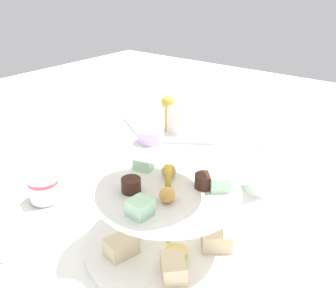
{
  "coord_description": "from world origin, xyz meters",
  "views": [
    {
      "loc": [
        0.31,
        -0.4,
        0.42
      ],
      "look_at": [
        0.0,
        0.0,
        0.18
      ],
      "focal_mm": 41.12,
      "sensor_mm": 36.0,
      "label": 1
    }
  ],
  "objects_px": {
    "water_glass_short_left": "(5,233)",
    "teacup_with_saucer": "(44,191)",
    "butter_knife_right": "(133,162)",
    "tiered_serving_stand": "(168,205)",
    "water_glass_tall_right": "(263,164)"
  },
  "relations": [
    {
      "from": "water_glass_tall_right",
      "to": "water_glass_short_left",
      "type": "xyz_separation_m",
      "value": [
        -0.24,
        -0.42,
        -0.03
      ]
    },
    {
      "from": "teacup_with_saucer",
      "to": "butter_knife_right",
      "type": "xyz_separation_m",
      "value": [
        0.02,
        0.23,
        -0.02
      ]
    },
    {
      "from": "water_glass_short_left",
      "to": "tiered_serving_stand",
      "type": "bearing_deg",
      "value": 39.89
    },
    {
      "from": "tiered_serving_stand",
      "to": "water_glass_tall_right",
      "type": "bearing_deg",
      "value": 80.24
    },
    {
      "from": "butter_knife_right",
      "to": "tiered_serving_stand",
      "type": "bearing_deg",
      "value": 95.4
    },
    {
      "from": "water_glass_tall_right",
      "to": "butter_knife_right",
      "type": "xyz_separation_m",
      "value": [
        -0.29,
        -0.07,
        -0.06
      ]
    },
    {
      "from": "teacup_with_saucer",
      "to": "butter_knife_right",
      "type": "relative_size",
      "value": 0.53
    },
    {
      "from": "teacup_with_saucer",
      "to": "butter_knife_right",
      "type": "bearing_deg",
      "value": 84.59
    },
    {
      "from": "water_glass_short_left",
      "to": "teacup_with_saucer",
      "type": "height_order",
      "value": "water_glass_short_left"
    },
    {
      "from": "water_glass_tall_right",
      "to": "butter_knife_right",
      "type": "bearing_deg",
      "value": -166.54
    },
    {
      "from": "water_glass_tall_right",
      "to": "teacup_with_saucer",
      "type": "relative_size",
      "value": 1.33
    },
    {
      "from": "teacup_with_saucer",
      "to": "butter_knife_right",
      "type": "height_order",
      "value": "teacup_with_saucer"
    },
    {
      "from": "teacup_with_saucer",
      "to": "tiered_serving_stand",
      "type": "bearing_deg",
      "value": 8.93
    },
    {
      "from": "water_glass_short_left",
      "to": "teacup_with_saucer",
      "type": "bearing_deg",
      "value": 119.5
    },
    {
      "from": "tiered_serving_stand",
      "to": "water_glass_short_left",
      "type": "xyz_separation_m",
      "value": [
        -0.2,
        -0.17,
        -0.05
      ]
    }
  ]
}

